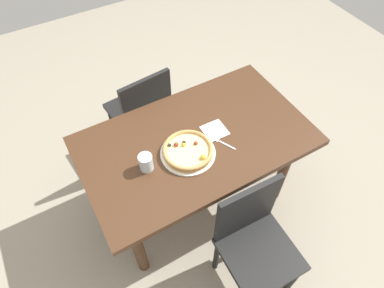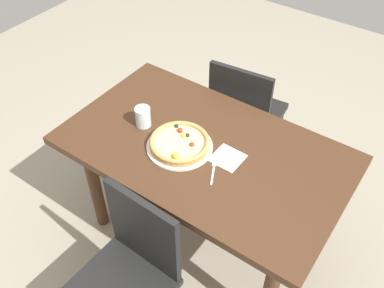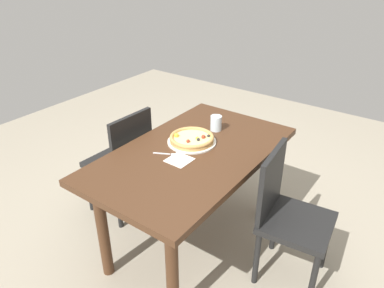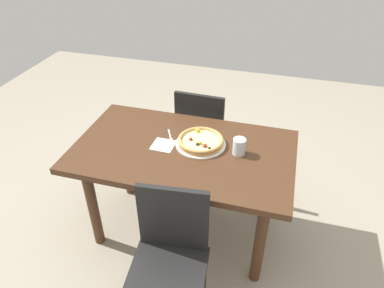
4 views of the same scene
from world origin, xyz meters
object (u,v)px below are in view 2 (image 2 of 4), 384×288
Objects in this scene: plate at (180,146)px; chair_near at (129,273)px; napkin at (228,158)px; dining_table at (204,162)px; chair_far at (245,113)px; pizza at (180,143)px; fork at (214,169)px; drinking_glass at (143,117)px.

chair_near is at bearing -77.67° from plate.
chair_near reaches higher than plate.
napkin is (0.23, 0.07, -0.00)m from plate.
chair_far reaches higher than dining_table.
dining_table is at bearing 37.02° from pizza.
dining_table is 8.96× the size of fork.
plate is 3.05× the size of drinking_glass.
plate is at bearing 56.58° from fork.
plate is 0.26m from drinking_glass.
chair_near is 1.00× the size of chair_far.
chair_far reaches higher than plate.
napkin is (0.48, 0.04, -0.05)m from drinking_glass.
napkin is (0.23, 0.07, -0.03)m from pizza.
chair_near is 0.63m from plate.
chair_far is 0.80m from fork.
plate is at bearing -143.01° from dining_table.
pizza is at bearing -142.98° from dining_table.
pizza reaches higher than fork.
napkin is (0.02, 0.10, -0.00)m from fork.
chair_near reaches higher than napkin.
pizza is (0.00, 0.00, 0.03)m from plate.
dining_table is 4.31× the size of plate.
fork is at bearing -98.05° from chair_near.
pizza is at bearing -6.30° from drinking_glass.
napkin is at bearing -74.87° from chair_far.
chair_near reaches higher than fork.
napkin is at bearing -97.87° from chair_near.
napkin is at bearing 0.04° from dining_table.
pizza is at bearing 56.56° from fork.
pizza is 0.25m from drinking_glass.
chair_far is 0.74m from plate.
drinking_glass is at bearing -55.43° from chair_near.
drinking_glass reaches higher than napkin.
chair_far is 0.75m from pizza.
dining_table is 0.19m from fork.
fork is at bearing -39.56° from dining_table.
drinking_glass is at bearing 56.90° from fork.
dining_table is 0.17m from napkin.
drinking_glass is (-0.46, 0.05, 0.05)m from fork.
fork is (0.21, -0.03, -0.00)m from plate.
pizza reaches higher than dining_table.
plate is (-0.09, -0.07, 0.11)m from dining_table.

